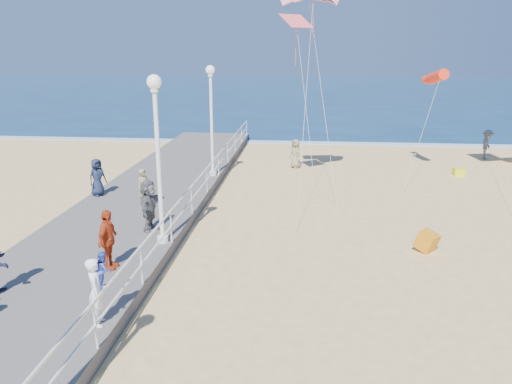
# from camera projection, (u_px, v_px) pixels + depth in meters

# --- Properties ---
(ground) EXTENTS (160.00, 160.00, 0.00)m
(ground) POSITION_uv_depth(u_px,v_px,m) (328.00, 260.00, 15.81)
(ground) COLOR #E9C37A
(ground) RESTS_ON ground
(ocean) EXTENTS (160.00, 90.00, 0.05)m
(ocean) POSITION_uv_depth(u_px,v_px,m) (311.00, 92.00, 78.00)
(ocean) COLOR navy
(ocean) RESTS_ON ground
(surf_line) EXTENTS (160.00, 1.20, 0.04)m
(surf_line) POSITION_uv_depth(u_px,v_px,m) (316.00, 143.00, 35.42)
(surf_line) COLOR white
(surf_line) RESTS_ON ground
(boardwalk) EXTENTS (5.00, 44.00, 0.40)m
(boardwalk) POSITION_uv_depth(u_px,v_px,m) (100.00, 245.00, 16.46)
(boardwalk) COLOR #68625E
(boardwalk) RESTS_ON ground
(railing) EXTENTS (0.05, 42.00, 0.55)m
(railing) POSITION_uv_depth(u_px,v_px,m) (171.00, 217.00, 15.94)
(railing) COLOR white
(railing) RESTS_ON boardwalk
(lamp_post_mid) EXTENTS (0.44, 0.44, 5.32)m
(lamp_post_mid) POSITION_uv_depth(u_px,v_px,m) (157.00, 143.00, 15.31)
(lamp_post_mid) COLOR white
(lamp_post_mid) RESTS_ON boardwalk
(lamp_post_far) EXTENTS (0.44, 0.44, 5.32)m
(lamp_post_far) POSITION_uv_depth(u_px,v_px,m) (211.00, 109.00, 23.92)
(lamp_post_far) COLOR white
(lamp_post_far) RESTS_ON boardwalk
(woman_holding_toddler) EXTENTS (0.55, 0.68, 1.60)m
(woman_holding_toddler) POSITION_uv_depth(u_px,v_px,m) (96.00, 292.00, 11.16)
(woman_holding_toddler) COLOR white
(woman_holding_toddler) RESTS_ON boardwalk
(toddler_held) EXTENTS (0.44, 0.50, 0.86)m
(toddler_held) POSITION_uv_depth(u_px,v_px,m) (104.00, 270.00, 11.15)
(toddler_held) COLOR blue
(toddler_held) RESTS_ON boardwalk
(spectator_3) EXTENTS (0.49, 1.04, 1.74)m
(spectator_3) POSITION_uv_depth(u_px,v_px,m) (108.00, 240.00, 14.02)
(spectator_3) COLOR #B63816
(spectator_3) RESTS_ON boardwalk
(spectator_4) EXTENTS (0.87, 0.94, 1.61)m
(spectator_4) POSITION_uv_depth(u_px,v_px,m) (97.00, 177.00, 21.17)
(spectator_4) COLOR #1B243D
(spectator_4) RESTS_ON boardwalk
(spectator_5) EXTENTS (0.68, 1.70, 1.79)m
(spectator_5) POSITION_uv_depth(u_px,v_px,m) (149.00, 205.00, 17.05)
(spectator_5) COLOR #58585D
(spectator_5) RESTS_ON boardwalk
(spectator_6) EXTENTS (0.64, 0.69, 1.59)m
(spectator_6) POSITION_uv_depth(u_px,v_px,m) (144.00, 189.00, 19.43)
(spectator_6) COLOR gray
(spectator_6) RESTS_ON boardwalk
(beach_walker_a) EXTENTS (1.15, 1.34, 1.80)m
(beach_walker_a) POSITION_uv_depth(u_px,v_px,m) (487.00, 145.00, 30.09)
(beach_walker_a) COLOR #5D5D62
(beach_walker_a) RESTS_ON ground
(beach_walker_c) EXTENTS (0.92, 0.93, 1.62)m
(beach_walker_c) POSITION_uv_depth(u_px,v_px,m) (296.00, 154.00, 27.90)
(beach_walker_c) COLOR gray
(beach_walker_c) RESTS_ON ground
(box_kite) EXTENTS (0.89, 0.88, 0.74)m
(box_kite) POSITION_uv_depth(u_px,v_px,m) (427.00, 243.00, 16.39)
(box_kite) COLOR #CF4B0C
(box_kite) RESTS_ON ground
(beach_chair_left) EXTENTS (0.55, 0.55, 0.40)m
(beach_chair_left) POSITION_uv_depth(u_px,v_px,m) (459.00, 172.00, 26.33)
(beach_chair_left) COLOR yellow
(beach_chair_left) RESTS_ON ground
(kite_windsock) EXTENTS (1.03, 2.80, 1.11)m
(kite_windsock) POSITION_uv_depth(u_px,v_px,m) (437.00, 77.00, 25.10)
(kite_windsock) COLOR #FC2F15
(kite_diamond_pink) EXTENTS (1.51, 1.48, 0.60)m
(kite_diamond_pink) POSITION_uv_depth(u_px,v_px,m) (296.00, 21.00, 20.92)
(kite_diamond_pink) COLOR #EF5864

